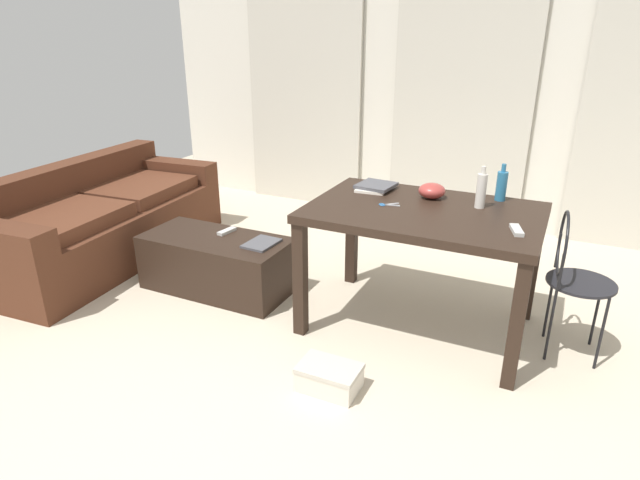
{
  "coord_description": "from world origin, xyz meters",
  "views": [
    {
      "loc": [
        0.97,
        -1.57,
        1.73
      ],
      "look_at": [
        -0.46,
        1.38,
        0.42
      ],
      "focal_mm": 29.86,
      "sensor_mm": 36.0,
      "label": 1
    }
  ],
  "objects_px": {
    "scissors": "(387,205)",
    "magazine": "(262,243)",
    "bowl": "(432,191)",
    "couch": "(100,221)",
    "bottle_near": "(502,185)",
    "tv_remote_primary": "(227,231)",
    "coffee_table": "(217,263)",
    "tv_remote_on_table": "(517,230)",
    "shoebox": "(329,377)",
    "bottle_far": "(481,190)",
    "craft_table": "(423,225)",
    "book_stack": "(375,186)",
    "wire_chair": "(572,268)"
  },
  "relations": [
    {
      "from": "coffee_table",
      "to": "bowl",
      "type": "xyz_separation_m",
      "value": [
        1.39,
        0.35,
        0.61
      ]
    },
    {
      "from": "coffee_table",
      "to": "bottle_near",
      "type": "xyz_separation_m",
      "value": [
        1.77,
        0.49,
        0.66
      ]
    },
    {
      "from": "bowl",
      "to": "coffee_table",
      "type": "bearing_deg",
      "value": -165.72
    },
    {
      "from": "bottle_far",
      "to": "bowl",
      "type": "relative_size",
      "value": 1.5
    },
    {
      "from": "couch",
      "to": "bowl",
      "type": "xyz_separation_m",
      "value": [
        2.57,
        0.28,
        0.51
      ]
    },
    {
      "from": "tv_remote_on_table",
      "to": "bottle_far",
      "type": "bearing_deg",
      "value": 109.29
    },
    {
      "from": "coffee_table",
      "to": "tv_remote_on_table",
      "type": "height_order",
      "value": "tv_remote_on_table"
    },
    {
      "from": "bottle_near",
      "to": "magazine",
      "type": "bearing_deg",
      "value": -162.18
    },
    {
      "from": "craft_table",
      "to": "bottle_far",
      "type": "relative_size",
      "value": 5.38
    },
    {
      "from": "tv_remote_primary",
      "to": "magazine",
      "type": "xyz_separation_m",
      "value": [
        0.34,
        -0.08,
        -0.0
      ]
    },
    {
      "from": "tv_remote_on_table",
      "to": "magazine",
      "type": "distance_m",
      "value": 1.62
    },
    {
      "from": "scissors",
      "to": "shoebox",
      "type": "distance_m",
      "value": 1.05
    },
    {
      "from": "shoebox",
      "to": "craft_table",
      "type": "bearing_deg",
      "value": 74.98
    },
    {
      "from": "scissors",
      "to": "shoebox",
      "type": "height_order",
      "value": "scissors"
    },
    {
      "from": "couch",
      "to": "bowl",
      "type": "distance_m",
      "value": 2.64
    },
    {
      "from": "scissors",
      "to": "tv_remote_on_table",
      "type": "bearing_deg",
      "value": -10.21
    },
    {
      "from": "couch",
      "to": "shoebox",
      "type": "relative_size",
      "value": 6.69
    },
    {
      "from": "coffee_table",
      "to": "magazine",
      "type": "relative_size",
      "value": 4.26
    },
    {
      "from": "bowl",
      "to": "scissors",
      "type": "xyz_separation_m",
      "value": [
        -0.2,
        -0.25,
        -0.04
      ]
    },
    {
      "from": "coffee_table",
      "to": "bottle_far",
      "type": "relative_size",
      "value": 4.24
    },
    {
      "from": "book_stack",
      "to": "shoebox",
      "type": "distance_m",
      "value": 1.3
    },
    {
      "from": "coffee_table",
      "to": "wire_chair",
      "type": "relative_size",
      "value": 1.24
    },
    {
      "from": "couch",
      "to": "tv_remote_primary",
      "type": "xyz_separation_m",
      "value": [
        1.2,
        0.04,
        0.1
      ]
    },
    {
      "from": "couch",
      "to": "bottle_near",
      "type": "bearing_deg",
      "value": 7.94
    },
    {
      "from": "bottle_near",
      "to": "shoebox",
      "type": "xyz_separation_m",
      "value": [
        -0.58,
        -1.18,
        -0.79
      ]
    },
    {
      "from": "bottle_near",
      "to": "tv_remote_primary",
      "type": "distance_m",
      "value": 1.85
    },
    {
      "from": "bottle_near",
      "to": "scissors",
      "type": "bearing_deg",
      "value": -146.32
    },
    {
      "from": "couch",
      "to": "magazine",
      "type": "relative_size",
      "value": 8.64
    },
    {
      "from": "craft_table",
      "to": "shoebox",
      "type": "height_order",
      "value": "craft_table"
    },
    {
      "from": "bowl",
      "to": "tv_remote_primary",
      "type": "xyz_separation_m",
      "value": [
        -1.37,
        -0.24,
        -0.41
      ]
    },
    {
      "from": "scissors",
      "to": "magazine",
      "type": "xyz_separation_m",
      "value": [
        -0.84,
        -0.07,
        -0.37
      ]
    },
    {
      "from": "couch",
      "to": "bottle_far",
      "type": "bearing_deg",
      "value": 4.28
    },
    {
      "from": "coffee_table",
      "to": "scissors",
      "type": "height_order",
      "value": "scissors"
    },
    {
      "from": "wire_chair",
      "to": "scissors",
      "type": "relative_size",
      "value": 6.98
    },
    {
      "from": "tv_remote_on_table",
      "to": "magazine",
      "type": "xyz_separation_m",
      "value": [
        -1.58,
        0.06,
        -0.38
      ]
    },
    {
      "from": "book_stack",
      "to": "wire_chair",
      "type": "bearing_deg",
      "value": -8.15
    },
    {
      "from": "craft_table",
      "to": "bowl",
      "type": "bearing_deg",
      "value": 94.77
    },
    {
      "from": "book_stack",
      "to": "shoebox",
      "type": "relative_size",
      "value": 0.89
    },
    {
      "from": "couch",
      "to": "scissors",
      "type": "bearing_deg",
      "value": 0.62
    },
    {
      "from": "bowl",
      "to": "couch",
      "type": "bearing_deg",
      "value": -173.83
    },
    {
      "from": "bottle_near",
      "to": "shoebox",
      "type": "height_order",
      "value": "bottle_near"
    },
    {
      "from": "bottle_near",
      "to": "scissors",
      "type": "distance_m",
      "value": 0.7
    },
    {
      "from": "scissors",
      "to": "wire_chair",
      "type": "bearing_deg",
      "value": 5.97
    },
    {
      "from": "wire_chair",
      "to": "bottle_far",
      "type": "xyz_separation_m",
      "value": [
        -0.53,
        0.08,
        0.35
      ]
    },
    {
      "from": "bottle_near",
      "to": "bottle_far",
      "type": "xyz_separation_m",
      "value": [
        -0.09,
        -0.2,
        0.01
      ]
    },
    {
      "from": "tv_remote_on_table",
      "to": "shoebox",
      "type": "distance_m",
      "value": 1.22
    },
    {
      "from": "bottle_far",
      "to": "tv_remote_primary",
      "type": "bearing_deg",
      "value": -174.04
    },
    {
      "from": "coffee_table",
      "to": "craft_table",
      "type": "xyz_separation_m",
      "value": [
        1.41,
        0.13,
        0.47
      ]
    },
    {
      "from": "wire_chair",
      "to": "tv_remote_on_table",
      "type": "bearing_deg",
      "value": -140.28
    },
    {
      "from": "tv_remote_on_table",
      "to": "shoebox",
      "type": "bearing_deg",
      "value": -156.43
    }
  ]
}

